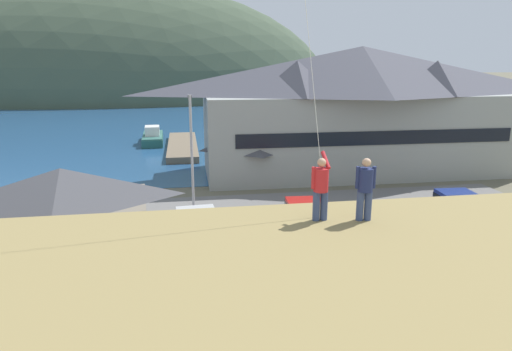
{
  "coord_description": "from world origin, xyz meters",
  "views": [
    {
      "loc": [
        -3.64,
        -17.21,
        9.93
      ],
      "look_at": [
        0.54,
        9.0,
        3.1
      ],
      "focal_mm": 31.88,
      "sensor_mm": 36.0,
      "label": 1
    }
  ],
  "objects_px": {
    "harbor_lodge": "(360,107)",
    "parked_car_corner_spot": "(344,273)",
    "parked_car_mid_row_near": "(456,204)",
    "parked_car_back_row_left": "(195,224)",
    "parked_car_lone_by_shed": "(303,214)",
    "storage_shed_near_lot": "(65,219)",
    "parked_car_front_row_end": "(504,248)",
    "parking_light_pole": "(192,150)",
    "moored_boat_wharfside": "(153,137)",
    "storage_shed_waterside": "(251,153)",
    "wharf_dock": "(183,146)",
    "person_companion": "(365,187)",
    "parked_car_mid_row_far": "(210,287)",
    "person_kite_flyer": "(321,187)"
  },
  "relations": [
    {
      "from": "parked_car_front_row_end",
      "to": "person_kite_flyer",
      "type": "relative_size",
      "value": 2.32
    },
    {
      "from": "harbor_lodge",
      "to": "parked_car_mid_row_near",
      "type": "xyz_separation_m",
      "value": [
        1.43,
        -13.14,
        -4.74
      ]
    },
    {
      "from": "parked_car_mid_row_near",
      "to": "parked_car_mid_row_far",
      "type": "relative_size",
      "value": 1.0
    },
    {
      "from": "parked_car_lone_by_shed",
      "to": "parked_car_mid_row_near",
      "type": "distance_m",
      "value": 9.97
    },
    {
      "from": "parked_car_lone_by_shed",
      "to": "parked_car_back_row_left",
      "type": "distance_m",
      "value": 6.4
    },
    {
      "from": "parked_car_corner_spot",
      "to": "parked_car_back_row_left",
      "type": "xyz_separation_m",
      "value": [
        -6.14,
        6.96,
        0.0
      ]
    },
    {
      "from": "parked_car_mid_row_far",
      "to": "storage_shed_near_lot",
      "type": "bearing_deg",
      "value": 143.69
    },
    {
      "from": "moored_boat_wharfside",
      "to": "parking_light_pole",
      "type": "xyz_separation_m",
      "value": [
        4.19,
        -27.75,
        3.79
      ]
    },
    {
      "from": "harbor_lodge",
      "to": "storage_shed_waterside",
      "type": "bearing_deg",
      "value": -171.7
    },
    {
      "from": "parked_car_mid_row_near",
      "to": "person_companion",
      "type": "relative_size",
      "value": 2.47
    },
    {
      "from": "parked_car_back_row_left",
      "to": "person_kite_flyer",
      "type": "distance_m",
      "value": 13.99
    },
    {
      "from": "wharf_dock",
      "to": "parked_car_back_row_left",
      "type": "bearing_deg",
      "value": -88.71
    },
    {
      "from": "parked_car_mid_row_far",
      "to": "storage_shed_waterside",
      "type": "bearing_deg",
      "value": 76.89
    },
    {
      "from": "moored_boat_wharfside",
      "to": "parked_car_back_row_left",
      "type": "height_order",
      "value": "moored_boat_wharfside"
    },
    {
      "from": "wharf_dock",
      "to": "parked_car_mid_row_near",
      "type": "xyz_separation_m",
      "value": [
        16.94,
        -26.41,
        0.71
      ]
    },
    {
      "from": "storage_shed_near_lot",
      "to": "parked_car_front_row_end",
      "type": "xyz_separation_m",
      "value": [
        20.71,
        -3.12,
        -1.57
      ]
    },
    {
      "from": "parked_car_back_row_left",
      "to": "parking_light_pole",
      "type": "xyz_separation_m",
      "value": [
        0.04,
        3.93,
        3.44
      ]
    },
    {
      "from": "parked_car_back_row_left",
      "to": "person_companion",
      "type": "height_order",
      "value": "person_companion"
    },
    {
      "from": "storage_shed_near_lot",
      "to": "parking_light_pole",
      "type": "height_order",
      "value": "parking_light_pole"
    },
    {
      "from": "storage_shed_waterside",
      "to": "parked_car_mid_row_near",
      "type": "bearing_deg",
      "value": -46.16
    },
    {
      "from": "parked_car_front_row_end",
      "to": "storage_shed_waterside",
      "type": "bearing_deg",
      "value": 117.57
    },
    {
      "from": "wharf_dock",
      "to": "parked_car_mid_row_far",
      "type": "distance_m",
      "value": 34.72
    },
    {
      "from": "parked_car_lone_by_shed",
      "to": "parked_car_corner_spot",
      "type": "distance_m",
      "value": 7.73
    },
    {
      "from": "harbor_lodge",
      "to": "parking_light_pole",
      "type": "relative_size",
      "value": 3.7
    },
    {
      "from": "harbor_lodge",
      "to": "parked_car_lone_by_shed",
      "type": "xyz_separation_m",
      "value": [
        -8.54,
        -13.36,
        -4.74
      ]
    },
    {
      "from": "storage_shed_near_lot",
      "to": "parked_car_lone_by_shed",
      "type": "relative_size",
      "value": 1.96
    },
    {
      "from": "parked_car_corner_spot",
      "to": "parked_car_mid_row_near",
      "type": "bearing_deg",
      "value": 37.98
    },
    {
      "from": "harbor_lodge",
      "to": "person_kite_flyer",
      "type": "relative_size",
      "value": 15.4
    },
    {
      "from": "storage_shed_waterside",
      "to": "parked_car_mid_row_far",
      "type": "relative_size",
      "value": 1.56
    },
    {
      "from": "storage_shed_waterside",
      "to": "moored_boat_wharfside",
      "type": "relative_size",
      "value": 0.9
    },
    {
      "from": "parking_light_pole",
      "to": "harbor_lodge",
      "type": "bearing_deg",
      "value": 34.49
    },
    {
      "from": "parked_car_front_row_end",
      "to": "harbor_lodge",
      "type": "bearing_deg",
      "value": 89.32
    },
    {
      "from": "storage_shed_near_lot",
      "to": "person_companion",
      "type": "xyz_separation_m",
      "value": [
        10.45,
        -10.11,
        3.92
      ]
    },
    {
      "from": "moored_boat_wharfside",
      "to": "person_companion",
      "type": "distance_m",
      "value": 45.53
    },
    {
      "from": "harbor_lodge",
      "to": "parked_car_corner_spot",
      "type": "bearing_deg",
      "value": -112.55
    },
    {
      "from": "wharf_dock",
      "to": "parked_car_mid_row_far",
      "type": "relative_size",
      "value": 3.63
    },
    {
      "from": "parked_car_mid_row_near",
      "to": "wharf_dock",
      "type": "bearing_deg",
      "value": 122.68
    },
    {
      "from": "parked_car_front_row_end",
      "to": "person_companion",
      "type": "bearing_deg",
      "value": -145.71
    },
    {
      "from": "parked_car_mid_row_far",
      "to": "moored_boat_wharfside",
      "type": "bearing_deg",
      "value": 96.68
    },
    {
      "from": "moored_boat_wharfside",
      "to": "storage_shed_waterside",
      "type": "bearing_deg",
      "value": -64.08
    },
    {
      "from": "storage_shed_waterside",
      "to": "parked_car_back_row_left",
      "type": "xyz_separation_m",
      "value": [
        -5.08,
        -12.7,
        -1.25
      ]
    },
    {
      "from": "parked_car_back_row_left",
      "to": "parking_light_pole",
      "type": "height_order",
      "value": "parking_light_pole"
    },
    {
      "from": "wharf_dock",
      "to": "parked_car_back_row_left",
      "type": "height_order",
      "value": "parked_car_back_row_left"
    },
    {
      "from": "moored_boat_wharfside",
      "to": "parked_car_mid_row_near",
      "type": "bearing_deg",
      "value": -56.3
    },
    {
      "from": "harbor_lodge",
      "to": "parked_car_corner_spot",
      "type": "distance_m",
      "value": 23.33
    },
    {
      "from": "moored_boat_wharfside",
      "to": "parked_car_front_row_end",
      "type": "height_order",
      "value": "moored_boat_wharfside"
    },
    {
      "from": "parked_car_back_row_left",
      "to": "person_kite_flyer",
      "type": "bearing_deg",
      "value": -75.5
    },
    {
      "from": "parked_car_mid_row_near",
      "to": "parked_car_back_row_left",
      "type": "height_order",
      "value": "same"
    },
    {
      "from": "storage_shed_near_lot",
      "to": "parked_car_corner_spot",
      "type": "xyz_separation_m",
      "value": [
        12.19,
        -4.42,
        -1.57
      ]
    },
    {
      "from": "storage_shed_near_lot",
      "to": "parked_car_lone_by_shed",
      "type": "distance_m",
      "value": 12.93
    }
  ]
}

